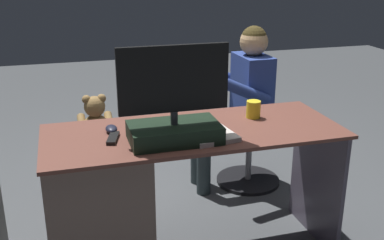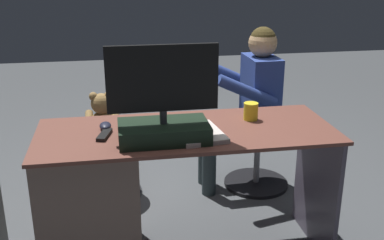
{
  "view_description": "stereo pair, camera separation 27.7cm",
  "coord_description": "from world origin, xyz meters",
  "px_view_note": "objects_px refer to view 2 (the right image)",
  "views": [
    {
      "loc": [
        0.63,
        2.54,
        1.6
      ],
      "look_at": [
        -0.09,
        0.02,
        0.68
      ],
      "focal_mm": 43.61,
      "sensor_mm": 36.0,
      "label": 1
    },
    {
      "loc": [
        0.36,
        2.61,
        1.6
      ],
      "look_at": [
        -0.09,
        0.02,
        0.68
      ],
      "focal_mm": 43.61,
      "sensor_mm": 36.0,
      "label": 2
    }
  ],
  "objects_px": {
    "office_chair_teddy": "(105,163)",
    "person": "(249,97)",
    "desk": "(108,197)",
    "cup": "(251,111)",
    "visitor_chair": "(257,153)",
    "keyboard": "(168,125)",
    "computer_mouse": "(105,126)",
    "tv_remote": "(104,135)",
    "teddy_bear": "(102,117)",
    "monitor": "(163,115)"
  },
  "relations": [
    {
      "from": "office_chair_teddy",
      "to": "person",
      "type": "height_order",
      "value": "person"
    },
    {
      "from": "office_chair_teddy",
      "to": "person",
      "type": "distance_m",
      "value": 1.1
    },
    {
      "from": "desk",
      "to": "office_chair_teddy",
      "type": "distance_m",
      "value": 0.79
    },
    {
      "from": "desk",
      "to": "person",
      "type": "relative_size",
      "value": 1.33
    },
    {
      "from": "cup",
      "to": "visitor_chair",
      "type": "xyz_separation_m",
      "value": [
        -0.26,
        -0.64,
        -0.55
      ]
    },
    {
      "from": "keyboard",
      "to": "computer_mouse",
      "type": "distance_m",
      "value": 0.33
    },
    {
      "from": "tv_remote",
      "to": "computer_mouse",
      "type": "bearing_deg",
      "value": -77.41
    },
    {
      "from": "desk",
      "to": "keyboard",
      "type": "distance_m",
      "value": 0.5
    },
    {
      "from": "desk",
      "to": "cup",
      "type": "relative_size",
      "value": 16.16
    },
    {
      "from": "computer_mouse",
      "to": "teddy_bear",
      "type": "distance_m",
      "value": 0.73
    },
    {
      "from": "cup",
      "to": "visitor_chair",
      "type": "distance_m",
      "value": 0.88
    },
    {
      "from": "computer_mouse",
      "to": "office_chair_teddy",
      "type": "relative_size",
      "value": 0.2
    },
    {
      "from": "monitor",
      "to": "teddy_bear",
      "type": "relative_size",
      "value": 1.64
    },
    {
      "from": "office_chair_teddy",
      "to": "teddy_bear",
      "type": "distance_m",
      "value": 0.33
    },
    {
      "from": "monitor",
      "to": "keyboard",
      "type": "distance_m",
      "value": 0.22
    },
    {
      "from": "cup",
      "to": "visitor_chair",
      "type": "height_order",
      "value": "cup"
    },
    {
      "from": "tv_remote",
      "to": "desk",
      "type": "bearing_deg",
      "value": -70.74
    },
    {
      "from": "desk",
      "to": "visitor_chair",
      "type": "relative_size",
      "value": 3.3
    },
    {
      "from": "tv_remote",
      "to": "visitor_chair",
      "type": "relative_size",
      "value": 0.32
    },
    {
      "from": "teddy_bear",
      "to": "visitor_chair",
      "type": "xyz_separation_m",
      "value": [
        -1.09,
        0.04,
        -0.33
      ]
    },
    {
      "from": "keyboard",
      "to": "teddy_bear",
      "type": "relative_size",
      "value": 1.3
    },
    {
      "from": "computer_mouse",
      "to": "tv_remote",
      "type": "bearing_deg",
      "value": 87.25
    },
    {
      "from": "office_chair_teddy",
      "to": "teddy_bear",
      "type": "height_order",
      "value": "teddy_bear"
    },
    {
      "from": "monitor",
      "to": "tv_remote",
      "type": "height_order",
      "value": "monitor"
    },
    {
      "from": "cup",
      "to": "visitor_chair",
      "type": "relative_size",
      "value": 0.2
    },
    {
      "from": "teddy_bear",
      "to": "person",
      "type": "bearing_deg",
      "value": 177.62
    },
    {
      "from": "cup",
      "to": "office_chair_teddy",
      "type": "distance_m",
      "value": 1.2
    },
    {
      "from": "keyboard",
      "to": "cup",
      "type": "distance_m",
      "value": 0.47
    },
    {
      "from": "monitor",
      "to": "computer_mouse",
      "type": "distance_m",
      "value": 0.36
    },
    {
      "from": "monitor",
      "to": "person",
      "type": "xyz_separation_m",
      "value": [
        -0.69,
        -0.86,
        -0.2
      ]
    },
    {
      "from": "person",
      "to": "cup",
      "type": "bearing_deg",
      "value": 74.06
    },
    {
      "from": "visitor_chair",
      "to": "person",
      "type": "bearing_deg",
      "value": -1.71
    },
    {
      "from": "computer_mouse",
      "to": "keyboard",
      "type": "bearing_deg",
      "value": 176.9
    },
    {
      "from": "teddy_bear",
      "to": "visitor_chair",
      "type": "distance_m",
      "value": 1.14
    },
    {
      "from": "teddy_bear",
      "to": "desk",
      "type": "bearing_deg",
      "value": 91.93
    },
    {
      "from": "tv_remote",
      "to": "person",
      "type": "relative_size",
      "value": 0.13
    },
    {
      "from": "computer_mouse",
      "to": "cup",
      "type": "distance_m",
      "value": 0.79
    },
    {
      "from": "person",
      "to": "monitor",
      "type": "bearing_deg",
      "value": 51.24
    },
    {
      "from": "monitor",
      "to": "visitor_chair",
      "type": "relative_size",
      "value": 1.14
    },
    {
      "from": "desk",
      "to": "teddy_bear",
      "type": "bearing_deg",
      "value": -88.07
    },
    {
      "from": "computer_mouse",
      "to": "person",
      "type": "distance_m",
      "value": 1.18
    },
    {
      "from": "keyboard",
      "to": "office_chair_teddy",
      "type": "bearing_deg",
      "value": -63.21
    },
    {
      "from": "office_chair_teddy",
      "to": "visitor_chair",
      "type": "relative_size",
      "value": 1.04
    },
    {
      "from": "cup",
      "to": "office_chair_teddy",
      "type": "bearing_deg",
      "value": -39.4
    },
    {
      "from": "cup",
      "to": "person",
      "type": "height_order",
      "value": "person"
    },
    {
      "from": "person",
      "to": "visitor_chair",
      "type": "bearing_deg",
      "value": 178.29
    },
    {
      "from": "cup",
      "to": "person",
      "type": "bearing_deg",
      "value": -105.94
    },
    {
      "from": "cup",
      "to": "tv_remote",
      "type": "relative_size",
      "value": 0.64
    },
    {
      "from": "tv_remote",
      "to": "cup",
      "type": "bearing_deg",
      "value": -155.83
    },
    {
      "from": "monitor",
      "to": "tv_remote",
      "type": "bearing_deg",
      "value": -17.56
    }
  ]
}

